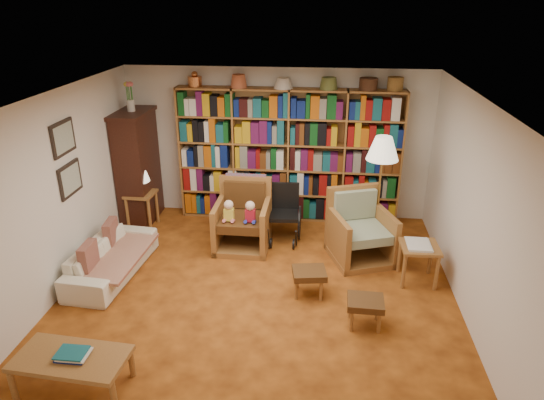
# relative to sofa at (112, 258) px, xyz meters

# --- Properties ---
(floor) EXTENTS (5.00, 5.00, 0.00)m
(floor) POSITION_rel_sofa_xyz_m (2.05, -0.24, -0.24)
(floor) COLOR #B65F1C
(floor) RESTS_ON ground
(ceiling) EXTENTS (5.00, 5.00, 0.00)m
(ceiling) POSITION_rel_sofa_xyz_m (2.05, -0.24, 2.26)
(ceiling) COLOR silver
(ceiling) RESTS_ON wall_back
(wall_back) EXTENTS (5.00, 0.00, 5.00)m
(wall_back) POSITION_rel_sofa_xyz_m (2.05, 2.26, 1.01)
(wall_back) COLOR silver
(wall_back) RESTS_ON floor
(wall_front) EXTENTS (5.00, 0.00, 5.00)m
(wall_front) POSITION_rel_sofa_xyz_m (2.05, -2.74, 1.01)
(wall_front) COLOR silver
(wall_front) RESTS_ON floor
(wall_left) EXTENTS (0.00, 5.00, 5.00)m
(wall_left) POSITION_rel_sofa_xyz_m (-0.45, -0.24, 1.01)
(wall_left) COLOR silver
(wall_left) RESTS_ON floor
(wall_right) EXTENTS (0.00, 5.00, 5.00)m
(wall_right) POSITION_rel_sofa_xyz_m (4.55, -0.24, 1.01)
(wall_right) COLOR silver
(wall_right) RESTS_ON floor
(bookshelf) EXTENTS (3.60, 0.30, 2.42)m
(bookshelf) POSITION_rel_sofa_xyz_m (2.25, 2.08, 0.93)
(bookshelf) COLOR #9E6A31
(bookshelf) RESTS_ON floor
(curio_cabinet) EXTENTS (0.50, 0.95, 2.40)m
(curio_cabinet) POSITION_rel_sofa_xyz_m (-0.20, 1.76, 0.71)
(curio_cabinet) COLOR #3A1A0F
(curio_cabinet) RESTS_ON floor
(framed_pictures) EXTENTS (0.03, 0.52, 0.97)m
(framed_pictures) POSITION_rel_sofa_xyz_m (-0.43, 0.06, 1.39)
(framed_pictures) COLOR black
(framed_pictures) RESTS_ON wall_left
(sofa) EXTENTS (1.69, 0.76, 0.48)m
(sofa) POSITION_rel_sofa_xyz_m (0.00, 0.00, 0.00)
(sofa) COLOR beige
(sofa) RESTS_ON floor
(sofa_throw) EXTENTS (0.80, 1.41, 0.04)m
(sofa_throw) POSITION_rel_sofa_xyz_m (0.05, 0.00, 0.06)
(sofa_throw) COLOR beige
(sofa_throw) RESTS_ON sofa
(cushion_left) EXTENTS (0.15, 0.37, 0.36)m
(cushion_left) POSITION_rel_sofa_xyz_m (-0.13, 0.35, 0.21)
(cushion_left) COLOR maroon
(cushion_left) RESTS_ON sofa
(cushion_right) EXTENTS (0.13, 0.37, 0.37)m
(cushion_right) POSITION_rel_sofa_xyz_m (-0.13, -0.35, 0.21)
(cushion_right) COLOR maroon
(cushion_right) RESTS_ON sofa
(side_table_lamp) EXTENTS (0.46, 0.46, 0.59)m
(side_table_lamp) POSITION_rel_sofa_xyz_m (-0.10, 1.48, 0.21)
(side_table_lamp) COLOR #9E6A31
(side_table_lamp) RESTS_ON floor
(table_lamp) EXTENTS (0.35, 0.35, 0.47)m
(table_lamp) POSITION_rel_sofa_xyz_m (-0.10, 1.48, 0.67)
(table_lamp) COLOR #B8873B
(table_lamp) RESTS_ON side_table_lamp
(armchair_leather) EXTENTS (0.80, 0.86, 1.02)m
(armchair_leather) POSITION_rel_sofa_xyz_m (1.65, 1.07, 0.17)
(armchair_leather) COLOR #9E6A31
(armchair_leather) RESTS_ON floor
(armchair_sage) EXTENTS (1.08, 1.08, 1.01)m
(armchair_sage) POSITION_rel_sofa_xyz_m (3.40, 0.88, 0.14)
(armchair_sage) COLOR #9E6A31
(armchair_sage) RESTS_ON floor
(wheelchair) EXTENTS (0.50, 0.70, 0.88)m
(wheelchair) POSITION_rel_sofa_xyz_m (2.25, 1.32, 0.16)
(wheelchair) COLOR black
(wheelchair) RESTS_ON floor
(floor_lamp) EXTENTS (0.46, 0.46, 1.73)m
(floor_lamp) POSITION_rel_sofa_xyz_m (3.64, 1.16, 1.25)
(floor_lamp) COLOR #B8873B
(floor_lamp) RESTS_ON floor
(side_table_papers) EXTENTS (0.51, 0.51, 0.56)m
(side_table_papers) POSITION_rel_sofa_xyz_m (4.12, 0.27, 0.20)
(side_table_papers) COLOR #9E6A31
(side_table_papers) RESTS_ON floor
(footstool_a) EXTENTS (0.47, 0.41, 0.35)m
(footstool_a) POSITION_rel_sofa_xyz_m (2.69, -0.21, 0.05)
(footstool_a) COLOR #543116
(footstool_a) RESTS_ON floor
(footstool_b) EXTENTS (0.42, 0.36, 0.35)m
(footstool_b) POSITION_rel_sofa_xyz_m (3.36, -0.77, 0.05)
(footstool_b) COLOR #543116
(footstool_b) RESTS_ON floor
(coffee_table) EXTENTS (1.10, 0.61, 0.44)m
(coffee_table) POSITION_rel_sofa_xyz_m (0.50, -2.07, 0.10)
(coffee_table) COLOR #9E6A31
(coffee_table) RESTS_ON floor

